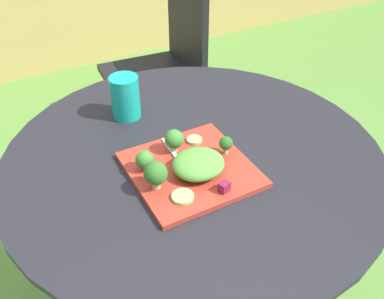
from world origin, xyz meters
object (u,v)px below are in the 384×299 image
(patio_chair, at_px, (167,57))
(drinking_glass, at_px, (126,99))
(fork, at_px, (177,158))
(salad_plate, at_px, (191,169))

(patio_chair, relative_size, drinking_glass, 6.99)
(drinking_glass, distance_m, fork, 0.28)
(salad_plate, relative_size, fork, 1.90)
(patio_chair, relative_size, salad_plate, 3.07)
(salad_plate, xyz_separation_m, drinking_glass, (-0.04, 0.32, 0.05))
(drinking_glass, height_order, fork, drinking_glass)
(drinking_glass, bearing_deg, salad_plate, -82.10)
(patio_chair, height_order, salad_plate, patio_chair)
(drinking_glass, relative_size, fork, 0.83)
(patio_chair, bearing_deg, drinking_glass, -123.13)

